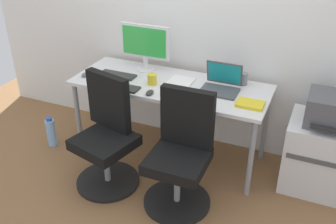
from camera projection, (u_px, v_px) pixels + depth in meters
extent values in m
plane|color=brown|center=(170.00, 153.00, 3.75)|extent=(5.28, 5.28, 0.00)
cube|color=white|center=(189.00, 9.00, 3.45)|extent=(4.40, 0.04, 2.60)
cube|color=silver|center=(170.00, 85.00, 3.39)|extent=(1.73, 0.67, 0.03)
cylinder|color=gray|center=(78.00, 118.00, 3.63)|extent=(0.04, 0.04, 0.72)
cylinder|color=gray|center=(251.00, 159.00, 3.06)|extent=(0.04, 0.04, 0.72)
cylinder|color=gray|center=(110.00, 93.00, 4.08)|extent=(0.04, 0.04, 0.72)
cylinder|color=gray|center=(265.00, 125.00, 3.52)|extent=(0.04, 0.04, 0.72)
cylinder|color=black|center=(108.00, 181.00, 3.36)|extent=(0.54, 0.54, 0.03)
cylinder|color=gray|center=(107.00, 164.00, 3.27)|extent=(0.05, 0.05, 0.34)
cube|color=black|center=(105.00, 142.00, 3.17)|extent=(0.53, 0.53, 0.09)
cube|color=black|center=(109.00, 101.00, 3.19)|extent=(0.42, 0.17, 0.48)
cylinder|color=black|center=(177.00, 201.00, 3.14)|extent=(0.54, 0.54, 0.03)
cylinder|color=gray|center=(177.00, 183.00, 3.05)|extent=(0.05, 0.05, 0.34)
cube|color=black|center=(177.00, 161.00, 2.94)|extent=(0.44, 0.44, 0.09)
cube|color=black|center=(187.00, 118.00, 2.95)|extent=(0.42, 0.07, 0.48)
cube|color=silver|center=(322.00, 155.00, 3.20)|extent=(0.58, 0.49, 0.61)
cube|color=#4C4C4C|center=(321.00, 163.00, 2.95)|extent=(0.52, 0.01, 0.04)
cube|color=#515156|center=(332.00, 110.00, 2.99)|extent=(0.38, 0.34, 0.24)
cube|color=#262626|center=(329.00, 129.00, 2.86)|extent=(0.27, 0.06, 0.01)
cylinder|color=#8CBFF2|center=(51.00, 133.00, 3.81)|extent=(0.09, 0.09, 0.28)
cylinder|color=#2D59B2|center=(49.00, 119.00, 3.74)|extent=(0.06, 0.06, 0.03)
cylinder|color=silver|center=(146.00, 69.00, 3.65)|extent=(0.18, 0.18, 0.01)
cylinder|color=silver|center=(145.00, 63.00, 3.62)|extent=(0.04, 0.04, 0.11)
cube|color=silver|center=(145.00, 41.00, 3.52)|extent=(0.48, 0.03, 0.31)
cube|color=green|center=(144.00, 42.00, 3.51)|extent=(0.43, 0.00, 0.26)
cube|color=#4C4C51|center=(219.00, 91.00, 3.22)|extent=(0.31, 0.22, 0.02)
cube|color=#4C4C51|center=(224.00, 73.00, 3.28)|extent=(0.31, 0.06, 0.21)
cube|color=teal|center=(224.00, 73.00, 3.27)|extent=(0.28, 0.05, 0.17)
cube|color=#2D2D2D|center=(120.00, 87.00, 3.30)|extent=(0.34, 0.12, 0.02)
cube|color=#2D2D2D|center=(118.00, 75.00, 3.52)|extent=(0.34, 0.12, 0.02)
ellipsoid|color=#515156|center=(85.00, 74.00, 3.52)|extent=(0.06, 0.10, 0.03)
ellipsoid|color=#2D2D2D|center=(150.00, 93.00, 3.19)|extent=(0.06, 0.10, 0.03)
cylinder|color=yellow|center=(152.00, 79.00, 3.35)|extent=(0.08, 0.08, 0.09)
cylinder|color=slate|center=(243.00, 79.00, 3.34)|extent=(0.07, 0.07, 0.10)
cube|color=yellow|center=(250.00, 104.00, 3.02)|extent=(0.21, 0.15, 0.03)
cube|color=white|center=(179.00, 83.00, 3.37)|extent=(0.21, 0.30, 0.01)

